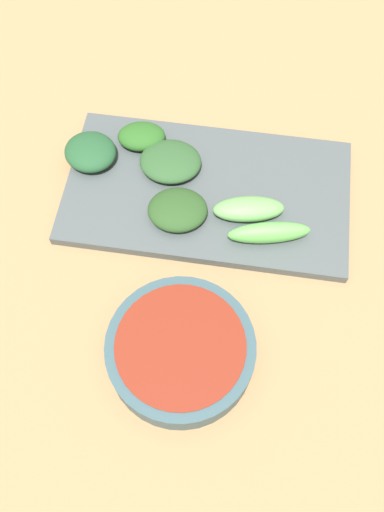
# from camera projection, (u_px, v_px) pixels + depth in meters

# --- Properties ---
(tabletop) EXTENTS (2.10, 2.10, 0.02)m
(tabletop) POSITION_uv_depth(u_px,v_px,m) (199.00, 245.00, 0.60)
(tabletop) COLOR #96724B
(tabletop) RESTS_ON ground
(sauce_bowl) EXTENTS (0.14, 0.14, 0.03)m
(sauce_bowl) POSITION_uv_depth(u_px,v_px,m) (177.00, 349.00, 0.52)
(sauce_bowl) COLOR #304B53
(sauce_bowl) RESTS_ON tabletop
(serving_plate) EXTENTS (0.18, 0.32, 0.01)m
(serving_plate) POSITION_uv_depth(u_px,v_px,m) (205.00, 191.00, 0.62)
(serving_plate) COLOR #434C4D
(serving_plate) RESTS_ON tabletop
(broccoli_leafy_0) EXTENTS (0.06, 0.07, 0.02)m
(broccoli_leafy_0) POSITION_uv_depth(u_px,v_px,m) (178.00, 210.00, 0.59)
(broccoli_leafy_0) COLOR #25471E
(broccoli_leafy_0) RESTS_ON serving_plate
(broccoli_leafy_1) EXTENTS (0.05, 0.06, 0.02)m
(broccoli_leafy_1) POSITION_uv_depth(u_px,v_px,m) (141.00, 136.00, 0.63)
(broccoli_leafy_1) COLOR #25571E
(broccoli_leafy_1) RESTS_ON serving_plate
(broccoli_leafy_2) EXTENTS (0.06, 0.07, 0.02)m
(broccoli_leafy_2) POSITION_uv_depth(u_px,v_px,m) (170.00, 161.00, 0.62)
(broccoli_leafy_2) COLOR #294E28
(broccoli_leafy_2) RESTS_ON serving_plate
(broccoli_stalk_3) EXTENTS (0.04, 0.08, 0.02)m
(broccoli_stalk_3) POSITION_uv_depth(u_px,v_px,m) (249.00, 209.00, 0.59)
(broccoli_stalk_3) COLOR #63A055
(broccoli_stalk_3) RESTS_ON serving_plate
(broccoli_stalk_4) EXTENTS (0.04, 0.09, 0.02)m
(broccoli_stalk_4) POSITION_uv_depth(u_px,v_px,m) (269.00, 233.00, 0.57)
(broccoli_stalk_4) COLOR #5CB44E
(broccoli_stalk_4) RESTS_ON serving_plate
(broccoli_leafy_5) EXTENTS (0.07, 0.08, 0.02)m
(broccoli_leafy_5) POSITION_uv_depth(u_px,v_px,m) (90.00, 152.00, 0.62)
(broccoli_leafy_5) COLOR #1F4B29
(broccoli_leafy_5) RESTS_ON serving_plate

